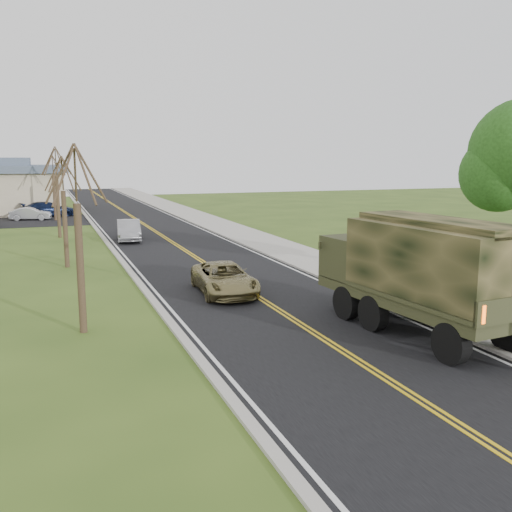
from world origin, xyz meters
TOP-DOWN VIEW (x-y plane):
  - ground at (0.00, 0.00)m, footprint 160.00×160.00m
  - road at (0.00, 40.00)m, footprint 8.00×120.00m
  - curb_right at (4.15, 40.00)m, footprint 0.30×120.00m
  - sidewalk_right at (5.90, 40.00)m, footprint 3.20×120.00m
  - curb_left at (-4.15, 40.00)m, footprint 0.30×120.00m
  - bare_tree_a at (-7.00, 10.00)m, footprint 1.93×2.26m
  - bare_tree_b at (-7.00, 22.00)m, footprint 1.83×2.14m
  - bare_tree_c at (-7.00, 34.00)m, footprint 2.04×2.39m
  - bare_tree_d at (-7.00, 46.00)m, footprint 1.88×2.20m
  - military_truck at (3.15, 6.07)m, footprint 3.36×7.84m
  - suv_champagne at (-1.08, 13.51)m, footprint 2.43×4.76m
  - sedan_silver at (-2.60, 30.60)m, footprint 1.98×4.48m
  - lot_car_silver at (-9.14, 47.03)m, footprint 3.73×1.82m
  - lot_car_navy at (-7.57, 49.77)m, footprint 5.32×2.96m

SIDE VIEW (x-z plane):
  - ground at x=0.00m, z-range 0.00..0.00m
  - road at x=0.00m, z-range 0.00..0.01m
  - sidewalk_right at x=5.90m, z-range 0.00..0.10m
  - curb_left at x=-4.15m, z-range 0.00..0.10m
  - curb_right at x=4.15m, z-range 0.00..0.12m
  - lot_car_silver at x=-9.14m, z-range 0.00..1.18m
  - suv_champagne at x=-1.08m, z-range 0.00..1.29m
  - sedan_silver at x=-2.60m, z-range 0.00..1.43m
  - lot_car_navy at x=-7.57m, z-range 0.00..1.46m
  - military_truck at x=3.15m, z-range 0.28..4.08m
  - bare_tree_b at x=-7.00m, z-range -0.39..5.34m
  - bare_tree_d at x=-7.00m, z-range -0.40..5.50m
  - bare_tree_a at x=-7.00m, z-range -0.41..5.66m
  - bare_tree_c at x=-7.00m, z-range -0.44..5.99m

